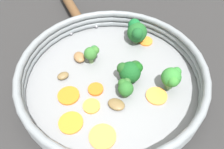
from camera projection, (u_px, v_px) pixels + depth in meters
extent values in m
plane|color=#282727|center=(112.00, 83.00, 0.46)|extent=(4.00, 4.00, 0.00)
cylinder|color=gray|center=(112.00, 81.00, 0.45)|extent=(0.36, 0.36, 0.01)
torus|color=gray|center=(112.00, 77.00, 0.44)|extent=(0.37, 0.37, 0.01)
torus|color=gray|center=(112.00, 72.00, 0.43)|extent=(0.37, 0.37, 0.01)
torus|color=gray|center=(112.00, 68.00, 0.42)|extent=(0.37, 0.37, 0.01)
cylinder|color=brown|center=(71.00, 7.00, 0.60)|extent=(0.18, 0.05, 0.02)
sphere|color=gray|center=(96.00, 26.00, 0.55)|extent=(0.01, 0.01, 0.01)
sphere|color=gray|center=(71.00, 34.00, 0.54)|extent=(0.01, 0.01, 0.01)
cylinder|color=orange|center=(96.00, 89.00, 0.43)|extent=(0.03, 0.03, 0.01)
cylinder|color=orange|center=(156.00, 96.00, 0.42)|extent=(0.05, 0.05, 0.00)
cylinder|color=orange|center=(71.00, 123.00, 0.38)|extent=(0.06, 0.06, 0.00)
cylinder|color=orange|center=(103.00, 136.00, 0.37)|extent=(0.07, 0.07, 0.00)
cylinder|color=orange|center=(69.00, 96.00, 0.42)|extent=(0.05, 0.05, 0.00)
cylinder|color=orange|center=(146.00, 41.00, 0.52)|extent=(0.04, 0.04, 0.00)
cylinder|color=#F19B36|center=(91.00, 106.00, 0.40)|extent=(0.04, 0.04, 0.01)
cylinder|color=#6E9F51|center=(127.00, 92.00, 0.42)|extent=(0.01, 0.01, 0.01)
sphere|color=#256125|center=(128.00, 88.00, 0.41)|extent=(0.03, 0.03, 0.03)
sphere|color=#2D5B2A|center=(122.00, 86.00, 0.41)|extent=(0.02, 0.02, 0.02)
sphere|color=#2F5D29|center=(127.00, 82.00, 0.41)|extent=(0.02, 0.02, 0.02)
sphere|color=#255A21|center=(124.00, 83.00, 0.41)|extent=(0.02, 0.02, 0.02)
cylinder|color=#70A15B|center=(169.00, 84.00, 0.43)|extent=(0.01, 0.01, 0.02)
sphere|color=#2F792E|center=(171.00, 77.00, 0.41)|extent=(0.04, 0.04, 0.04)
sphere|color=#327B2C|center=(173.00, 81.00, 0.40)|extent=(0.02, 0.02, 0.02)
sphere|color=#2A712B|center=(177.00, 72.00, 0.41)|extent=(0.02, 0.02, 0.02)
cylinder|color=#64924F|center=(129.00, 78.00, 0.44)|extent=(0.01, 0.01, 0.01)
sphere|color=#154F1E|center=(130.00, 72.00, 0.43)|extent=(0.04, 0.04, 0.04)
sphere|color=#134F15|center=(137.00, 68.00, 0.43)|extent=(0.02, 0.02, 0.02)
sphere|color=#1C4A1B|center=(123.00, 68.00, 0.43)|extent=(0.02, 0.02, 0.02)
sphere|color=#1E481C|center=(135.00, 67.00, 0.43)|extent=(0.02, 0.02, 0.02)
cylinder|color=#729F58|center=(136.00, 39.00, 0.52)|extent=(0.01, 0.01, 0.02)
sphere|color=#1C5623|center=(137.00, 32.00, 0.50)|extent=(0.05, 0.05, 0.05)
sphere|color=#175122|center=(138.00, 34.00, 0.48)|extent=(0.03, 0.03, 0.03)
sphere|color=#135A27|center=(134.00, 25.00, 0.50)|extent=(0.03, 0.03, 0.03)
sphere|color=#195827|center=(133.00, 28.00, 0.51)|extent=(0.02, 0.02, 0.02)
cylinder|color=#69894F|center=(91.00, 59.00, 0.47)|extent=(0.01, 0.01, 0.02)
sphere|color=#316B2B|center=(91.00, 54.00, 0.46)|extent=(0.03, 0.03, 0.03)
sphere|color=#2C6932|center=(93.00, 50.00, 0.46)|extent=(0.02, 0.02, 0.02)
sphere|color=#346C2A|center=(95.00, 51.00, 0.46)|extent=(0.02, 0.02, 0.02)
ellipsoid|color=olive|center=(79.00, 57.00, 0.48)|extent=(0.04, 0.03, 0.01)
ellipsoid|color=brown|center=(116.00, 104.00, 0.40)|extent=(0.04, 0.04, 0.01)
ellipsoid|color=brown|center=(63.00, 76.00, 0.45)|extent=(0.02, 0.02, 0.01)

